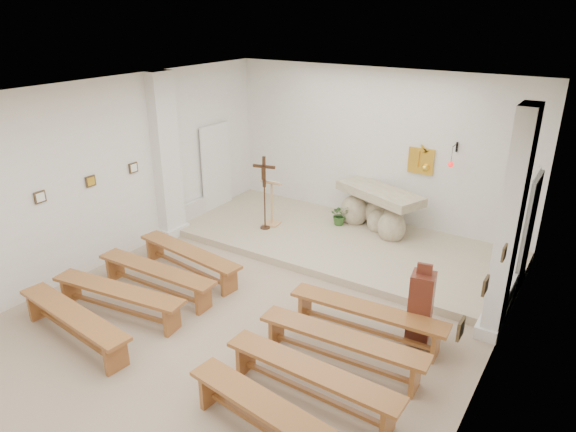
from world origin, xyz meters
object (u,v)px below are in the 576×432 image
Objects in this scene: bench_right_fourth at (274,418)px; bench_right_third at (311,377)px; bench_right_second at (342,343)px; donation_pedestal at (421,306)px; altar at (377,212)px; bench_right_front at (367,315)px; bench_left_fourth at (73,320)px; crucifix_stand at (264,188)px; bench_left_third at (118,295)px; bench_left_second at (156,274)px; bench_left_front at (189,256)px; lectern at (271,202)px.

bench_right_third is at bearing 96.74° from bench_right_fourth.
bench_right_second is at bearing 96.74° from bench_right_fourth.
donation_pedestal reaches higher than bench_right_second.
bench_right_fourth is (1.41, -6.03, -0.16)m from altar.
bench_right_front is (-0.67, -0.40, -0.17)m from donation_pedestal.
bench_right_second is 1.00× the size of bench_left_fourth.
bench_right_front is (3.47, -2.26, -0.71)m from crucifix_stand.
crucifix_stand is at bearing 146.24° from donation_pedestal.
bench_left_third and bench_right_third have the same top height.
bench_left_second and bench_right_fourth have the same top height.
bench_right_fourth is (-0.67, -2.87, -0.17)m from donation_pedestal.
bench_left_front is 1.01× the size of bench_left_second.
lectern is at bearing 94.36° from bench_left_fourth.
lectern reaches higher than bench_left_front.
bench_right_fourth is at bearing 5.81° from bench_left_fourth.
lectern reaches higher than bench_left_fourth.
bench_left_fourth is (-2.18, -6.03, -0.16)m from altar.
bench_left_fourth is (-4.25, -2.87, -0.17)m from donation_pedestal.
bench_right_fourth is at bearing -112.71° from donation_pedestal.
bench_right_third is (3.58, 0.00, 0.00)m from bench_left_third.
altar reaches higher than bench_left_second.
bench_right_third is (-0.67, -2.04, -0.17)m from donation_pedestal.
crucifix_stand is 0.66× the size of bench_left_front.
bench_right_front is at bearing 86.72° from bench_right_second.
bench_right_front is at bearing 40.36° from bench_left_fourth.
bench_right_front is 3.94m from bench_left_third.
lectern is 4.28m from bench_right_front.
bench_left_second is at bearing 176.72° from bench_right_second.
crucifix_stand is 0.66× the size of bench_right_fourth.
bench_left_second and bench_right_second have the same top height.
crucifix_stand is 3.16m from bench_left_second.
crucifix_stand reaches higher than altar.
bench_left_front and bench_left_fourth have the same top height.
bench_left_fourth is at bearing -149.13° from bench_right_front.
donation_pedestal reaches higher than bench_left_front.
crucifix_stand is 4.57m from donation_pedestal.
bench_right_third is at bearing -93.28° from bench_right_second.
bench_right_front is at bearing 6.74° from bench_left_front.
bench_left_second is at bearing 162.07° from bench_right_fourth.
bench_right_third and bench_right_fourth have the same top height.
crucifix_stand is 0.67× the size of bench_right_second.
lectern is 0.45× the size of bench_right_front.
altar is 0.87× the size of bench_left_second.
bench_right_front is (1.41, -3.57, -0.16)m from altar.
donation_pedestal is 0.51× the size of bench_right_fourth.
bench_right_front is 1.00× the size of bench_right_second.
bench_right_third is (3.47, -3.90, -0.71)m from crucifix_stand.
bench_right_front and bench_left_third have the same top height.
donation_pedestal is 2.95m from bench_right_fourth.
bench_right_third is at bearing -14.48° from bench_left_second.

